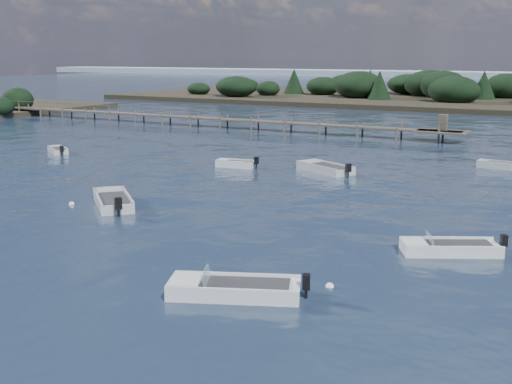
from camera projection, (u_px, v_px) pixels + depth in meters
The scene contains 12 objects.
ground at pixel (432, 128), 76.08m from camera, with size 400.00×400.00×0.00m, color #152132.
tender_far_white at pixel (236, 165), 49.45m from camera, with size 3.40×1.65×1.14m.
dinghy_extra_b at pixel (325, 170), 47.54m from camera, with size 4.96×3.73×1.21m.
tender_far_grey_b at pixel (497, 166), 49.00m from camera, with size 3.25×1.35×1.10m.
tender_far_grey at pixel (58, 151), 56.66m from camera, with size 3.20×2.58×1.07m.
dinghy_mid_white_a at pixel (234, 291), 23.11m from camera, with size 5.07×3.51×1.19m.
dinghy_mid_grey at pixel (113, 203), 36.88m from camera, with size 4.77×4.53×1.31m.
dinghy_mid_white_b at pixel (450, 250), 28.04m from camera, with size 4.43×3.36×1.12m.
buoy_b at pixel (330, 287), 24.00m from camera, with size 0.32×0.32×0.32m, color white.
buoy_c at pixel (72, 204), 37.24m from camera, with size 0.32×0.32×0.32m, color white.
jetty at pixel (224, 119), 76.11m from camera, with size 64.50×3.20×3.40m.
distant_haze at pixel (320, 76), 264.08m from camera, with size 280.00×20.00×2.40m, color #93A4B6.
Camera 1 is at (19.11, -16.47, 8.51)m, focal length 45.00 mm.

